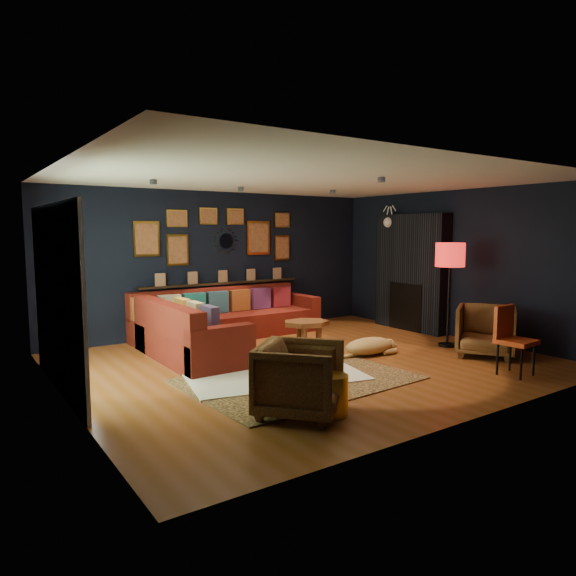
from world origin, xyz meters
TOP-DOWN VIEW (x-y plane):
  - floor at (0.00, 0.00)m, footprint 6.50×6.50m
  - room_walls at (0.00, 0.00)m, footprint 6.50×6.50m
  - sectional at (-0.61, 1.81)m, footprint 3.41×2.69m
  - ledge at (0.00, 2.68)m, footprint 3.20×0.12m
  - gallery_wall at (-0.01, 2.72)m, footprint 3.15×0.04m
  - sunburst_mirror at (0.10, 2.72)m, footprint 0.47×0.16m
  - fireplace at (3.09, 0.90)m, footprint 0.31×1.60m
  - deer_head at (3.14, 1.40)m, footprint 0.50×0.28m
  - sliding_door at (-3.22, 0.60)m, footprint 0.06×2.80m
  - ceiling_spots at (-0.00, 0.80)m, footprint 3.30×2.50m
  - shag_rug at (-0.77, -0.20)m, footprint 2.53×2.07m
  - leopard_rug at (-0.64, -0.64)m, footprint 2.89×2.14m
  - coffee_table at (0.59, 0.85)m, footprint 0.93×0.80m
  - pouf at (-1.25, 1.09)m, footprint 0.46×0.46m
  - armchair_left at (-1.35, -1.66)m, footprint 1.11×1.10m
  - armchair_right at (2.44, -1.20)m, footprint 1.09×1.10m
  - gold_stool at (-1.07, -1.85)m, footprint 0.34×0.34m
  - orange_chair at (1.83, -2.00)m, footprint 0.46×0.46m
  - floor_lamp at (2.50, -0.45)m, footprint 0.47×0.47m
  - dog at (1.00, -0.20)m, footprint 1.19×0.67m

SIDE VIEW (x-z plane):
  - floor at x=0.00m, z-range 0.00..0.00m
  - leopard_rug at x=-0.64m, z-range 0.00..0.02m
  - shag_rug at x=-0.77m, z-range 0.00..0.03m
  - pouf at x=-1.25m, z-range 0.03..0.33m
  - dog at x=1.00m, z-range 0.02..0.38m
  - gold_stool at x=-1.07m, z-range 0.00..0.42m
  - sectional at x=-0.61m, z-range -0.11..0.75m
  - coffee_table at x=0.59m, z-range 0.15..0.54m
  - armchair_left at x=-1.35m, z-range 0.00..0.83m
  - armchair_right at x=2.44m, z-range 0.00..0.84m
  - orange_chair at x=1.83m, z-range 0.08..0.99m
  - ledge at x=0.00m, z-range 0.90..0.94m
  - fireplace at x=3.09m, z-range -0.08..2.12m
  - sliding_door at x=-3.22m, z-range 0.00..2.20m
  - floor_lamp at x=2.50m, z-range 0.58..2.28m
  - room_walls at x=0.00m, z-range -1.66..4.84m
  - sunburst_mirror at x=0.10m, z-range 1.46..1.93m
  - gallery_wall at x=-0.01m, z-range 1.30..2.32m
  - deer_head at x=3.14m, z-range 1.83..2.28m
  - ceiling_spots at x=0.00m, z-range 2.53..2.59m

